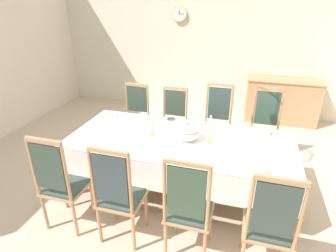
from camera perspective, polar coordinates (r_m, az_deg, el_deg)
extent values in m
cube|color=#C6B19A|center=(3.89, 2.08, -13.28)|extent=(7.10, 6.24, 0.04)
cube|color=beige|center=(6.22, 10.06, 17.70)|extent=(7.10, 0.08, 3.30)
cylinder|color=tan|center=(3.80, -19.11, -8.72)|extent=(0.07, 0.07, 0.73)
cylinder|color=tan|center=(3.26, 23.30, -15.70)|extent=(0.07, 0.07, 0.73)
cylinder|color=tan|center=(4.55, -11.93, -2.08)|extent=(0.07, 0.07, 0.73)
cylinder|color=tan|center=(4.11, 22.10, -6.60)|extent=(0.07, 0.07, 0.73)
cube|color=tan|center=(3.54, 2.46, -3.73)|extent=(2.66, 1.11, 0.08)
cube|color=tan|center=(3.51, 2.48, -2.94)|extent=(2.78, 1.23, 0.03)
cube|color=white|center=(3.51, 2.48, -2.70)|extent=(2.80, 1.25, 0.00)
cube|color=white|center=(3.10, -0.43, -10.90)|extent=(2.80, 0.00, 0.38)
cube|color=white|center=(4.13, 4.54, -1.29)|extent=(2.80, 0.00, 0.38)
cube|color=white|center=(4.12, -16.71, -2.43)|extent=(0.00, 1.25, 0.38)
cube|color=white|center=(3.58, 24.77, -8.11)|extent=(0.00, 1.25, 0.38)
cylinder|color=tan|center=(3.68, -20.44, -12.65)|extent=(0.04, 0.04, 0.46)
cylinder|color=tan|center=(3.49, -15.24, -14.11)|extent=(0.04, 0.04, 0.46)
cylinder|color=tan|center=(3.47, -23.97, -15.88)|extent=(0.04, 0.04, 0.46)
cylinder|color=tan|center=(3.27, -18.57, -17.72)|extent=(0.04, 0.04, 0.46)
cube|color=tan|center=(3.33, -20.18, -11.78)|extent=(0.44, 0.42, 0.03)
cube|color=#35463D|center=(3.32, -20.24, -11.44)|extent=(0.40, 0.38, 0.02)
cylinder|color=tan|center=(3.14, -25.99, -7.67)|extent=(0.03, 0.03, 0.66)
cylinder|color=tan|center=(2.91, -20.17, -9.20)|extent=(0.03, 0.03, 0.66)
cube|color=#354439|center=(3.01, -23.30, -7.88)|extent=(0.34, 0.02, 0.51)
cube|color=tan|center=(2.87, -24.29, -2.81)|extent=(0.40, 0.04, 0.04)
cylinder|color=tan|center=(4.64, -5.59, -2.85)|extent=(0.04, 0.04, 0.46)
cylinder|color=tan|center=(4.79, -9.82, -2.23)|extent=(0.04, 0.04, 0.46)
cylinder|color=tan|center=(4.94, -4.06, -1.01)|extent=(0.04, 0.04, 0.46)
cylinder|color=tan|center=(5.08, -8.08, -0.47)|extent=(0.04, 0.04, 0.46)
cube|color=tan|center=(4.76, -7.04, 1.03)|extent=(0.44, 0.42, 0.03)
cube|color=#35463D|center=(4.75, -7.06, 1.30)|extent=(0.40, 0.38, 0.02)
cylinder|color=tan|center=(4.74, -4.15, 4.95)|extent=(0.03, 0.03, 0.57)
cylinder|color=tan|center=(4.88, -8.47, 5.35)|extent=(0.03, 0.03, 0.57)
cube|color=#334139|center=(4.80, -6.36, 5.48)|extent=(0.34, 0.02, 0.43)
cube|color=tan|center=(4.72, -6.50, 8.42)|extent=(0.40, 0.04, 0.04)
cylinder|color=#B17F52|center=(3.37, -10.78, -15.26)|extent=(0.04, 0.04, 0.46)
cylinder|color=#AD7B56|center=(3.24, -4.51, -16.71)|extent=(0.04, 0.04, 0.46)
cylinder|color=tan|center=(3.14, -13.86, -19.17)|extent=(0.04, 0.04, 0.46)
cylinder|color=tan|center=(3.00, -7.09, -21.01)|extent=(0.04, 0.04, 0.46)
cube|color=tan|center=(3.02, -9.39, -14.57)|extent=(0.44, 0.42, 0.03)
cube|color=#35463D|center=(3.01, -9.42, -14.20)|extent=(0.40, 0.38, 0.02)
cylinder|color=tan|center=(2.77, -15.29, -10.43)|extent=(0.03, 0.03, 0.66)
cylinder|color=tan|center=(2.61, -7.76, -12.12)|extent=(0.03, 0.03, 0.66)
cube|color=#364144|center=(2.66, -11.71, -10.69)|extent=(0.34, 0.02, 0.50)
cube|color=tan|center=(2.50, -12.29, -5.12)|extent=(0.40, 0.04, 0.04)
cylinder|color=tan|center=(4.46, 2.52, -4.01)|extent=(0.04, 0.04, 0.46)
cylinder|color=#B37B58|center=(4.55, -2.13, -3.36)|extent=(0.04, 0.04, 0.46)
cylinder|color=tan|center=(4.77, 3.58, -2.01)|extent=(0.04, 0.04, 0.46)
cylinder|color=tan|center=(4.85, -0.79, -1.44)|extent=(0.04, 0.04, 0.46)
cube|color=tan|center=(4.54, 0.81, 0.06)|extent=(0.44, 0.42, 0.03)
cube|color=#35463D|center=(4.53, 0.81, 0.35)|extent=(0.40, 0.38, 0.02)
cylinder|color=tan|center=(4.56, 3.85, 4.12)|extent=(0.03, 0.03, 0.57)
cylinder|color=tan|center=(4.65, -0.85, 4.61)|extent=(0.03, 0.03, 0.57)
cube|color=#354136|center=(4.59, 1.48, 4.70)|extent=(0.34, 0.02, 0.43)
cube|color=tan|center=(4.51, 1.52, 7.75)|extent=(0.40, 0.04, 0.04)
cylinder|color=#AC8052|center=(3.16, 1.49, -17.90)|extent=(0.04, 0.04, 0.46)
cylinder|color=tan|center=(3.11, 8.65, -19.06)|extent=(0.04, 0.04, 0.46)
cylinder|color=tan|center=(2.92, -0.51, -22.50)|extent=(0.04, 0.04, 0.46)
cylinder|color=tan|center=(2.87, 7.47, -23.92)|extent=(0.04, 0.04, 0.46)
cube|color=tan|center=(2.84, 4.44, -17.33)|extent=(0.44, 0.42, 0.03)
cube|color=#35463D|center=(2.82, 4.45, -16.96)|extent=(0.40, 0.38, 0.02)
cylinder|color=tan|center=(2.51, -0.74, -13.47)|extent=(0.03, 0.03, 0.67)
cylinder|color=tan|center=(2.45, 8.33, -14.94)|extent=(0.03, 0.03, 0.67)
cube|color=#394B3A|center=(2.45, 3.74, -13.63)|extent=(0.34, 0.02, 0.51)
cube|color=tan|center=(2.28, 3.95, -7.71)|extent=(0.40, 0.04, 0.04)
cylinder|color=#AA7C64|center=(4.36, 11.71, -5.22)|extent=(0.04, 0.04, 0.46)
cylinder|color=tan|center=(4.40, 6.78, -4.58)|extent=(0.04, 0.04, 0.46)
cylinder|color=tan|center=(4.68, 12.15, -3.09)|extent=(0.04, 0.04, 0.46)
cylinder|color=tan|center=(4.71, 7.56, -2.52)|extent=(0.04, 0.04, 0.46)
cube|color=tan|center=(4.42, 9.77, -1.04)|extent=(0.44, 0.42, 0.03)
cube|color=#35463D|center=(4.41, 9.79, -0.75)|extent=(0.40, 0.38, 0.02)
cylinder|color=#AC7D58|center=(4.45, 12.91, 3.80)|extent=(0.03, 0.03, 0.68)
cylinder|color=tan|center=(4.48, 7.95, 4.37)|extent=(0.03, 0.03, 0.68)
cube|color=#334342|center=(4.45, 10.45, 4.50)|extent=(0.34, 0.02, 0.52)
cube|color=tan|center=(4.35, 10.76, 8.30)|extent=(0.40, 0.04, 0.04)
cylinder|color=tan|center=(3.11, 15.28, -19.88)|extent=(0.04, 0.04, 0.46)
cylinder|color=tan|center=(3.15, 22.63, -20.50)|extent=(0.04, 0.04, 0.46)
cube|color=tan|center=(2.83, 19.74, -19.22)|extent=(0.44, 0.42, 0.03)
cube|color=#35463D|center=(2.81, 19.82, -18.85)|extent=(0.40, 0.38, 0.02)
cylinder|color=tan|center=(2.45, 16.33, -16.05)|extent=(0.03, 0.03, 0.65)
cylinder|color=#B27F55|center=(2.50, 25.64, -16.82)|extent=(0.03, 0.03, 0.65)
cube|color=#39443D|center=(2.45, 21.14, -15.91)|extent=(0.34, 0.02, 0.50)
cube|color=tan|center=(2.27, 22.28, -10.24)|extent=(0.40, 0.04, 0.04)
cylinder|color=tan|center=(4.39, 21.15, -6.31)|extent=(0.04, 0.04, 0.46)
cylinder|color=tan|center=(4.36, 16.19, -5.76)|extent=(0.04, 0.04, 0.46)
cylinder|color=tan|center=(4.71, 20.94, -4.12)|extent=(0.04, 0.04, 0.46)
cylinder|color=tan|center=(4.68, 16.33, -3.59)|extent=(0.04, 0.04, 0.46)
cube|color=tan|center=(4.42, 19.08, -2.15)|extent=(0.44, 0.42, 0.03)
cube|color=#35463D|center=(4.41, 19.13, -1.87)|extent=(0.40, 0.38, 0.02)
cylinder|color=tan|center=(4.47, 22.14, 2.68)|extent=(0.03, 0.03, 0.68)
cylinder|color=tan|center=(4.45, 17.18, 3.30)|extent=(0.03, 0.03, 0.68)
cube|color=#344C40|center=(4.44, 19.73, 3.40)|extent=(0.34, 0.02, 0.52)
cube|color=tan|center=(4.35, 20.31, 7.17)|extent=(0.40, 0.04, 0.04)
cylinder|color=silver|center=(3.48, 3.98, -2.72)|extent=(0.16, 0.16, 0.02)
ellipsoid|color=silver|center=(3.45, 4.02, -1.59)|extent=(0.30, 0.30, 0.13)
ellipsoid|color=silver|center=(3.41, 4.06, -0.43)|extent=(0.27, 0.27, 0.10)
sphere|color=brown|center=(3.39, 4.09, 0.44)|extent=(0.03, 0.03, 0.03)
cylinder|color=gold|center=(3.60, -3.19, -1.79)|extent=(0.07, 0.07, 0.02)
cylinder|color=gold|center=(3.55, -3.24, -0.03)|extent=(0.02, 0.02, 0.23)
cone|color=gold|center=(3.50, -3.28, 1.75)|extent=(0.04, 0.04, 0.02)
cylinder|color=silver|center=(3.47, -3.31, 2.66)|extent=(0.02, 0.02, 0.10)
cylinder|color=gold|center=(3.44, 8.43, -3.32)|extent=(0.07, 0.07, 0.02)
cylinder|color=gold|center=(3.39, 8.56, -1.49)|extent=(0.02, 0.02, 0.23)
cone|color=gold|center=(3.34, 8.68, 0.37)|extent=(0.04, 0.04, 0.02)
cylinder|color=silver|center=(3.31, 8.75, 1.31)|extent=(0.02, 0.02, 0.10)
cylinder|color=silver|center=(3.83, 18.97, -1.25)|extent=(0.19, 0.19, 0.05)
cylinder|color=silver|center=(3.82, 18.98, -1.16)|extent=(0.15, 0.15, 0.03)
torus|color=brown|center=(3.82, 19.01, -0.99)|extent=(0.18, 0.18, 0.01)
cylinder|color=silver|center=(3.99, 0.73, 1.21)|extent=(0.19, 0.19, 0.04)
cylinder|color=silver|center=(3.99, 0.73, 1.29)|extent=(0.16, 0.16, 0.03)
torus|color=brown|center=(3.98, 0.74, 1.43)|extent=(0.19, 0.19, 0.01)
cylinder|color=silver|center=(3.02, 18.34, -8.54)|extent=(0.17, 0.17, 0.04)
cylinder|color=white|center=(3.01, 18.35, -8.44)|extent=(0.14, 0.14, 0.03)
torus|color=brown|center=(3.01, 18.38, -8.27)|extent=(0.16, 0.16, 0.01)
cylinder|color=silver|center=(4.26, -11.62, 2.33)|extent=(0.20, 0.20, 0.05)
cylinder|color=white|center=(4.26, -11.63, 2.42)|extent=(0.16, 0.16, 0.03)
torus|color=brown|center=(4.26, -11.64, 2.58)|extent=(0.19, 0.19, 0.01)
cube|color=gold|center=(3.81, 20.84, -1.95)|extent=(0.03, 0.14, 0.00)
ellipsoid|color=gold|center=(3.89, 20.61, -1.37)|extent=(0.03, 0.05, 0.01)
cube|color=gold|center=(4.00, -1.11, 1.01)|extent=(0.02, 0.14, 0.00)
ellipsoid|color=gold|center=(4.07, -0.87, 1.51)|extent=(0.03, 0.05, 0.01)
cube|color=tan|center=(6.17, 22.29, 4.59)|extent=(1.40, 0.44, 0.88)
cube|color=tan|center=(6.04, 22.98, 8.60)|extent=(1.44, 0.48, 0.02)
cube|color=tan|center=(6.43, 25.24, 4.84)|extent=(0.59, 0.01, 0.70)
cube|color=tan|center=(6.35, 19.03, 5.65)|extent=(0.59, 0.01, 0.70)
cylinder|color=#D1B251|center=(6.27, 2.38, 22.00)|extent=(0.32, 0.05, 0.32)
cylinder|color=silver|center=(6.24, 2.31, 21.99)|extent=(0.29, 0.01, 0.29)
cube|color=black|center=(6.23, 2.31, 22.31)|extent=(0.01, 0.00, 0.08)
cube|color=black|center=(6.22, 2.72, 21.97)|extent=(0.12, 0.00, 0.01)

